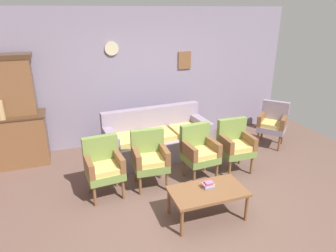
% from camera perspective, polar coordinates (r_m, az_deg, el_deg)
% --- Properties ---
extents(ground_plane, '(7.68, 7.68, 0.00)m').
position_cam_1_polar(ground_plane, '(4.51, 4.61, -14.86)').
color(ground_plane, brown).
extents(wall_back_with_decor, '(6.40, 0.09, 2.70)m').
position_cam_1_polar(wall_back_with_decor, '(6.27, -4.80, 9.17)').
color(wall_back_with_decor, gray).
rests_on(wall_back_with_decor, ground).
extents(side_cabinet, '(1.16, 0.55, 0.93)m').
position_cam_1_polar(side_cabinet, '(6.05, -26.94, -2.39)').
color(side_cabinet, brown).
rests_on(side_cabinet, ground).
extents(cabinet_upper_hutch, '(0.99, 0.38, 1.03)m').
position_cam_1_polar(cabinet_upper_hutch, '(5.85, -28.44, 6.81)').
color(cabinet_upper_hutch, brown).
rests_on(cabinet_upper_hutch, side_cabinet).
extents(vase_on_cabinet, '(0.12, 0.12, 0.32)m').
position_cam_1_polar(vase_on_cabinet, '(5.70, -29.04, 2.60)').
color(vase_on_cabinet, tan).
rests_on(vase_on_cabinet, side_cabinet).
extents(floral_couch, '(2.00, 0.93, 0.90)m').
position_cam_1_polar(floral_couch, '(5.75, -2.10, -2.68)').
color(floral_couch, gray).
rests_on(floral_couch, ground).
extents(armchair_by_doorway, '(0.56, 0.54, 0.90)m').
position_cam_1_polar(armchair_by_doorway, '(4.61, -12.02, -7.16)').
color(armchair_by_doorway, olive).
rests_on(armchair_by_doorway, ground).
extents(armchair_near_couch_end, '(0.55, 0.52, 0.90)m').
position_cam_1_polar(armchair_near_couch_end, '(4.75, -3.47, -5.79)').
color(armchair_near_couch_end, olive).
rests_on(armchair_near_couch_end, ground).
extents(armchair_row_middle, '(0.56, 0.53, 0.90)m').
position_cam_1_polar(armchair_row_middle, '(4.99, 5.85, -4.48)').
color(armchair_row_middle, olive).
rests_on(armchair_row_middle, ground).
extents(armchair_near_cabinet, '(0.53, 0.50, 0.90)m').
position_cam_1_polar(armchair_near_cabinet, '(5.32, 12.51, -3.21)').
color(armchair_near_cabinet, olive).
rests_on(armchair_near_cabinet, ground).
extents(wingback_chair_by_fireplace, '(0.71, 0.71, 0.90)m').
position_cam_1_polar(wingback_chair_by_fireplace, '(6.52, 19.09, 0.71)').
color(wingback_chair_by_fireplace, gray).
rests_on(wingback_chair_by_fireplace, ground).
extents(coffee_table, '(1.00, 0.56, 0.42)m').
position_cam_1_polar(coffee_table, '(4.13, 7.47, -12.39)').
color(coffee_table, brown).
rests_on(coffee_table, ground).
extents(book_stack_on_table, '(0.16, 0.10, 0.09)m').
position_cam_1_polar(book_stack_on_table, '(4.14, 7.62, -10.88)').
color(book_stack_on_table, '#607FB0').
rests_on(book_stack_on_table, coffee_table).
extents(floor_vase_by_wall, '(0.23, 0.23, 0.65)m').
position_cam_1_polar(floor_vase_by_wall, '(7.38, 18.40, 1.71)').
color(floor_vase_by_wall, '#84484F').
rests_on(floor_vase_by_wall, ground).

